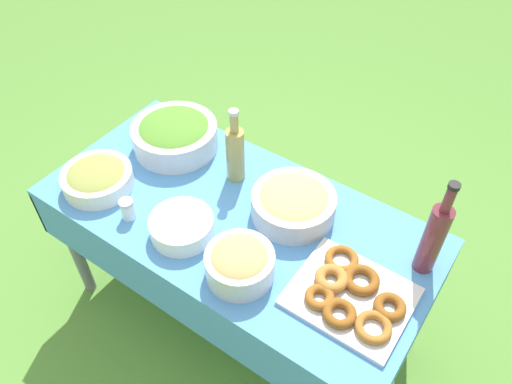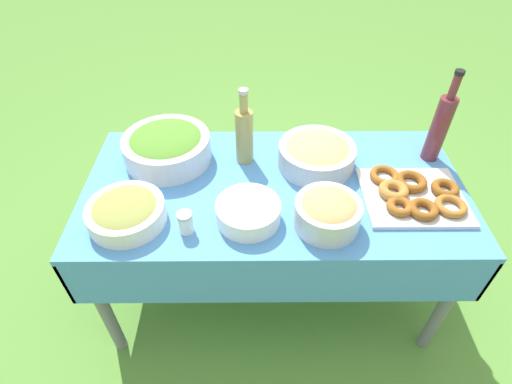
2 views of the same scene
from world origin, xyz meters
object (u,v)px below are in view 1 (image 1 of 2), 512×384
object	(u,v)px
salad_bowl	(175,134)
bread_bowl	(240,263)
wine_bottle	(434,237)
pasta_bowl	(293,203)
olive_bowl	(97,178)
donut_platter	(351,294)
olive_oil_bottle	(235,153)
plate_stack	(182,227)

from	to	relation	value
salad_bowl	bread_bowl	size ratio (longest dim) A/B	1.55
salad_bowl	wine_bottle	bearing A→B (deg)	0.29
pasta_bowl	olive_bowl	bearing A→B (deg)	-156.28
donut_platter	olive_bowl	bearing A→B (deg)	-174.20
olive_oil_bottle	olive_bowl	world-z (taller)	olive_oil_bottle
salad_bowl	donut_platter	distance (m)	0.97
wine_bottle	bread_bowl	distance (m)	0.61
salad_bowl	olive_oil_bottle	bearing A→B (deg)	-0.66
wine_bottle	plate_stack	bearing A→B (deg)	-154.99
olive_oil_bottle	olive_bowl	xyz separation A→B (m)	(-0.40, -0.34, -0.08)
olive_bowl	plate_stack	bearing A→B (deg)	0.42
donut_platter	olive_bowl	xyz separation A→B (m)	(-1.02, -0.10, 0.02)
olive_bowl	salad_bowl	bearing A→B (deg)	75.51
olive_oil_bottle	bread_bowl	bearing A→B (deg)	-51.92
salad_bowl	bread_bowl	bearing A→B (deg)	-31.56
plate_stack	wine_bottle	world-z (taller)	wine_bottle
donut_platter	salad_bowl	bearing A→B (deg)	165.52
plate_stack	olive_bowl	world-z (taller)	olive_bowl
donut_platter	bread_bowl	distance (m)	0.36
plate_stack	olive_oil_bottle	world-z (taller)	olive_oil_bottle
bread_bowl	olive_bowl	size ratio (longest dim) A/B	0.84
bread_bowl	olive_bowl	distance (m)	0.69
donut_platter	wine_bottle	world-z (taller)	wine_bottle
plate_stack	wine_bottle	bearing A→B (deg)	25.01
donut_platter	olive_oil_bottle	distance (m)	0.67
donut_platter	bread_bowl	size ratio (longest dim) A/B	1.65
donut_platter	olive_oil_bottle	world-z (taller)	olive_oil_bottle
plate_stack	wine_bottle	xyz separation A→B (m)	(0.75, 0.35, 0.12)
olive_oil_bottle	bread_bowl	distance (m)	0.47
plate_stack	bread_bowl	size ratio (longest dim) A/B	0.99
plate_stack	olive_bowl	size ratio (longest dim) A/B	0.84
plate_stack	pasta_bowl	bearing A→B (deg)	48.03
donut_platter	olive_oil_bottle	size ratio (longest dim) A/B	1.17
salad_bowl	pasta_bowl	world-z (taller)	salad_bowl
pasta_bowl	olive_oil_bottle	bearing A→B (deg)	172.08
pasta_bowl	bread_bowl	world-z (taller)	bread_bowl
pasta_bowl	donut_platter	world-z (taller)	pasta_bowl
plate_stack	salad_bowl	bearing A→B (deg)	133.88
pasta_bowl	bread_bowl	size ratio (longest dim) A/B	1.34
plate_stack	bread_bowl	world-z (taller)	bread_bowl
plate_stack	olive_bowl	xyz separation A→B (m)	(-0.42, -0.00, 0.01)
pasta_bowl	plate_stack	bearing A→B (deg)	-131.97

